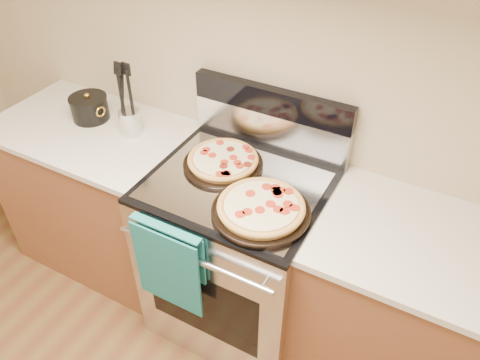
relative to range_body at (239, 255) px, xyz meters
The scene contains 17 objects.
wall_back 0.97m from the range_body, 90.00° to the left, with size 4.00×4.00×0.00m, color tan.
range_body is the anchor object (origin of this frame).
oven_window 0.34m from the range_body, 90.00° to the right, with size 0.56×0.01×0.40m, color black.
cooktop 0.46m from the range_body, ahead, with size 0.76×0.68×0.02m, color black.
backsplash_lower 0.64m from the range_body, 90.00° to the left, with size 0.76×0.06×0.18m, color silver.
backsplash_upper 0.77m from the range_body, 90.00° to the left, with size 0.76×0.06×0.12m, color black.
oven_handle 0.51m from the range_body, 90.00° to the right, with size 0.03×0.03×0.70m, color silver.
dish_towel 0.47m from the range_body, 107.74° to the right, with size 0.32×0.05×0.42m, color #176177, non-canonical shape.
foil_sheet 0.47m from the range_body, 90.00° to the right, with size 0.70×0.55×0.01m, color gray.
cabinet_left 0.88m from the range_body, behind, with size 1.00×0.62×0.88m, color brown.
countertop_left 0.99m from the range_body, behind, with size 1.02×0.64×0.03m, color beige.
cabinet_right 0.88m from the range_body, ahead, with size 1.00×0.62×0.88m, color brown.
countertop_right 0.99m from the range_body, ahead, with size 1.02×0.64×0.03m, color beige.
pepperoni_pizza_back 0.52m from the range_body, 150.92° to the left, with size 0.35×0.35×0.05m, color #A97733, non-canonical shape.
pepperoni_pizza_front 0.55m from the range_body, 38.06° to the right, with size 0.39×0.39×0.05m, color #A97733, non-canonical shape.
utensil_crock 0.84m from the range_body, behind, with size 0.10×0.10×0.13m, color silver.
saucepan 1.06m from the range_body, behind, with size 0.19×0.19×0.11m, color black.
Camera 1 is at (0.75, 0.29, 2.19)m, focal length 35.00 mm.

